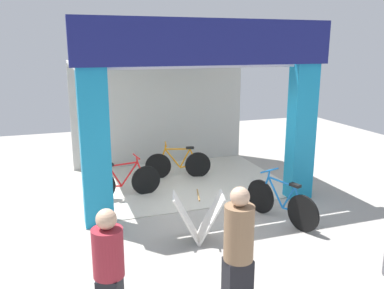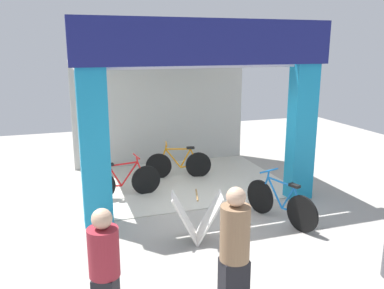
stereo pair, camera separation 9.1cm
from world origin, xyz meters
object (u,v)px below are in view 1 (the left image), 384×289
at_px(pedestrian_1, 238,253).
at_px(sandwich_board_sign, 198,217).
at_px(bicycle_inside_0, 178,164).
at_px(bicycle_parked_0, 281,203).
at_px(bicycle_inside_1, 123,182).
at_px(pedestrian_0, 109,274).

bearing_deg(pedestrian_1, sandwich_board_sign, 82.71).
height_order(bicycle_inside_0, bicycle_parked_0, bicycle_parked_0).
bearing_deg(pedestrian_1, bicycle_inside_1, 97.54).
xyz_separation_m(bicycle_inside_0, pedestrian_0, (-2.42, -5.25, 0.45)).
distance_m(bicycle_parked_0, sandwich_board_sign, 1.74).
bearing_deg(sandwich_board_sign, pedestrian_0, -131.93).
height_order(bicycle_inside_0, bicycle_inside_1, bicycle_inside_1).
distance_m(bicycle_inside_0, pedestrian_1, 5.52).
bearing_deg(bicycle_parked_0, bicycle_inside_0, 108.67).
xyz_separation_m(bicycle_inside_1, sandwich_board_sign, (0.86, -2.38, 0.05)).
bearing_deg(pedestrian_0, bicycle_inside_1, 78.47).
bearing_deg(bicycle_parked_0, bicycle_inside_1, 139.83).
bearing_deg(bicycle_inside_1, sandwich_board_sign, -70.05).
bearing_deg(pedestrian_1, bicycle_inside_0, 80.12).
relative_size(sandwich_board_sign, pedestrian_0, 0.61).
bearing_deg(pedestrian_0, pedestrian_1, -6.42).
height_order(bicycle_inside_1, pedestrian_1, pedestrian_1).
height_order(sandwich_board_sign, pedestrian_0, pedestrian_0).
height_order(bicycle_inside_0, sandwich_board_sign, bicycle_inside_0).
xyz_separation_m(bicycle_inside_1, pedestrian_0, (-0.88, -4.32, 0.44)).
relative_size(bicycle_inside_0, bicycle_inside_1, 0.97).
bearing_deg(pedestrian_0, bicycle_inside_0, 65.25).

